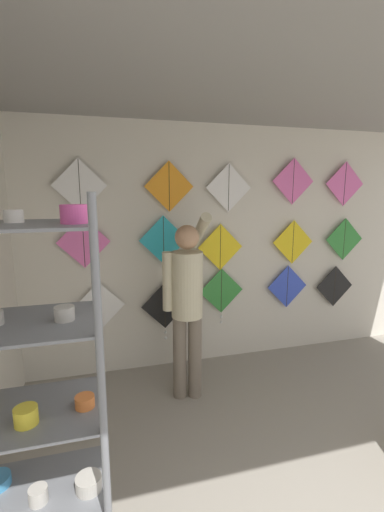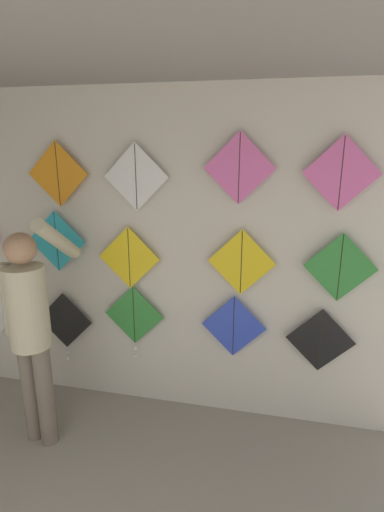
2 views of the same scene
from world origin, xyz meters
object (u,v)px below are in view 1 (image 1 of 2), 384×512
shopkeeper (187,297)px  kite_13 (293,181)px  kite_3 (287,286)px  kite_7 (220,247)px  shelf_rack (5,420)px  kite_12 (228,188)px  kite_9 (344,239)px  kite_1 (165,308)px  kite_2 (221,293)px  kite_11 (169,187)px  kite_0 (100,306)px  kite_10 (79,186)px  kite_8 (293,242)px  kite_5 (84,242)px  kite_6 (164,240)px  kite_4 (334,286)px  kite_14 (345,184)px

shopkeeper → kite_13: kite_13 is taller
kite_3 → kite_7: 1.06m
shelf_rack → kite_12: (1.85, 2.33, 0.95)m
kite_12 → kite_13: 0.83m
kite_9 → kite_1: bearing=-180.0°
kite_7 → kite_12: bearing=0.0°
kite_2 → kite_11: 1.40m
kite_0 → kite_10: 1.30m
kite_2 → kite_7: kite_7 is taller
kite_0 → kite_1: size_ratio=0.80×
kite_7 → kite_8: size_ratio=1.00×
kite_5 → kite_8: (2.48, 0.00, -0.09)m
kite_9 → kite_13: bearing=180.0°
kite_11 → kite_12: kite_11 is taller
shopkeeper → kite_9: (2.28, 0.63, 0.40)m
kite_9 → shelf_rack: bearing=-146.1°
shopkeeper → kite_6: shopkeeper is taller
kite_8 → kite_10: (-2.49, 0.00, 0.68)m
shopkeeper → kite_0: size_ratio=3.40×
kite_4 → kite_3: bearing=180.0°
kite_9 → kite_14: size_ratio=1.00×
kite_2 → kite_3: bearing=0.0°
shopkeeper → kite_11: size_ratio=3.40×
kite_8 → kite_13: (-0.04, 0.00, 0.74)m
kite_5 → kite_7: 1.53m
kite_2 → kite_3: kite_2 is taller
kite_5 → kite_14: 3.23m
shopkeeper → kite_11: (-0.03, 0.63, 1.06)m
shelf_rack → kite_3: shelf_rack is taller
kite_0 → kite_5: kite_5 is taller
kite_4 → shelf_rack: bearing=-145.4°
shelf_rack → kite_8: 3.60m
kite_4 → kite_10: size_ratio=1.00×
shelf_rack → kite_7: (1.77, 2.33, 0.27)m
kite_14 → shelf_rack: bearing=-145.7°
kite_9 → kite_11: (-2.31, 0.00, 0.66)m
shopkeeper → kite_1: (-0.10, 0.63, -0.31)m
kite_0 → kite_13: bearing=0.0°
kite_3 → kite_9: (0.80, 0.00, 0.58)m
kite_5 → kite_13: (2.44, 0.00, 0.64)m
kite_0 → kite_4: kite_4 is taller
kite_0 → kite_2: 1.42m
kite_9 → kite_13: size_ratio=1.00×
kite_2 → kite_12: (0.06, 0.00, 1.24)m
kite_4 → kite_11: bearing=180.0°
kite_3 → kite_14: (0.74, 0.00, 1.28)m
kite_5 → kite_7: (1.52, 0.00, -0.12)m
kite_5 → kite_6: 0.85m
kite_11 → kite_13: (1.52, 0.00, 0.07)m
kite_9 → kite_11: 2.40m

